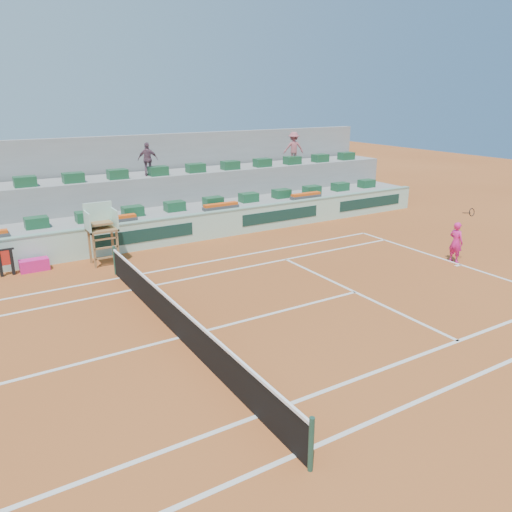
{
  "coord_description": "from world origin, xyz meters",
  "views": [
    {
      "loc": [
        -4.59,
        -11.63,
        6.36
      ],
      "look_at": [
        4.0,
        2.5,
        1.0
      ],
      "focal_mm": 35.0,
      "sensor_mm": 36.0,
      "label": 1
    }
  ],
  "objects": [
    {
      "name": "spectator_mid",
      "position": [
        3.56,
        11.81,
        3.4
      ],
      "size": [
        1.01,
        0.7,
        1.6
      ],
      "primitive_type": "imported",
      "rotation": [
        0.0,
        0.0,
        2.78
      ],
      "color": "#6F4A5A",
      "rests_on": "seating_tier_upper"
    },
    {
      "name": "tennis_player",
      "position": [
        11.99,
        0.41,
        0.82
      ],
      "size": [
        0.4,
        0.86,
        2.28
      ],
      "color": "#E31D7E",
      "rests_on": "ground"
    },
    {
      "name": "spectator_right",
      "position": [
        12.2,
        11.87,
        3.49
      ],
      "size": [
        1.3,
        1.03,
        1.77
      ],
      "primitive_type": "imported",
      "rotation": [
        0.0,
        0.0,
        2.77
      ],
      "color": "#A8545B",
      "rests_on": "seating_tier_upper"
    },
    {
      "name": "towel_rack",
      "position": [
        -3.44,
        7.88,
        0.6
      ],
      "size": [
        0.66,
        0.11,
        1.03
      ],
      "color": "black",
      "rests_on": "ground"
    },
    {
      "name": "stadium_back_wall",
      "position": [
        0.0,
        13.9,
        2.2
      ],
      "size": [
        36.0,
        0.4,
        4.4
      ],
      "primitive_type": "cube",
      "color": "gray",
      "rests_on": "ground"
    },
    {
      "name": "player_bag",
      "position": [
        -2.5,
        7.94,
        0.23
      ],
      "size": [
        1.03,
        0.46,
        0.46
      ],
      "primitive_type": "cube",
      "color": "#E31D7E",
      "rests_on": "ground"
    },
    {
      "name": "umpire_chair",
      "position": [
        0.0,
        7.5,
        1.54
      ],
      "size": [
        1.1,
        0.9,
        2.4
      ],
      "color": "brown",
      "rests_on": "ground"
    },
    {
      "name": "seating_tier_upper",
      "position": [
        0.0,
        12.3,
        1.3
      ],
      "size": [
        36.0,
        2.4,
        2.6
      ],
      "primitive_type": "cube",
      "color": "gray",
      "rests_on": "ground"
    },
    {
      "name": "court_lines",
      "position": [
        0.0,
        0.0,
        0.01
      ],
      "size": [
        23.89,
        11.09,
        0.01
      ],
      "color": "silver",
      "rests_on": "ground"
    },
    {
      "name": "ground",
      "position": [
        0.0,
        0.0,
        0.0
      ],
      "size": [
        90.0,
        90.0,
        0.0
      ],
      "primitive_type": "plane",
      "color": "#97471D",
      "rests_on": "ground"
    },
    {
      "name": "flower_planters",
      "position": [
        -1.5,
        9.0,
        1.33
      ],
      "size": [
        26.8,
        0.36,
        0.28
      ],
      "color": "#444444",
      "rests_on": "seating_tier_lower"
    },
    {
      "name": "seating_tier_lower",
      "position": [
        0.0,
        10.7,
        0.6
      ],
      "size": [
        36.0,
        4.0,
        1.2
      ],
      "primitive_type": "cube",
      "color": "gray",
      "rests_on": "ground"
    },
    {
      "name": "seat_row_lower",
      "position": [
        0.0,
        9.8,
        1.42
      ],
      "size": [
        32.9,
        0.6,
        0.44
      ],
      "color": "#1A4F2D",
      "rests_on": "seating_tier_lower"
    },
    {
      "name": "tennis_net",
      "position": [
        0.0,
        0.0,
        0.53
      ],
      "size": [
        0.1,
        11.97,
        1.1
      ],
      "color": "black",
      "rests_on": "ground"
    },
    {
      "name": "seat_row_upper",
      "position": [
        0.0,
        11.7,
        2.82
      ],
      "size": [
        32.9,
        0.6,
        0.44
      ],
      "color": "#1A4F2D",
      "rests_on": "seating_tier_upper"
    },
    {
      "name": "advertising_hoarding",
      "position": [
        0.02,
        8.5,
        0.63
      ],
      "size": [
        36.0,
        0.34,
        1.26
      ],
      "color": "#ACD8C0",
      "rests_on": "ground"
    }
  ]
}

